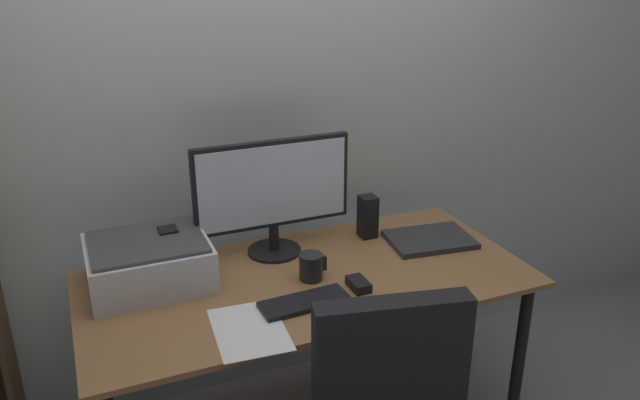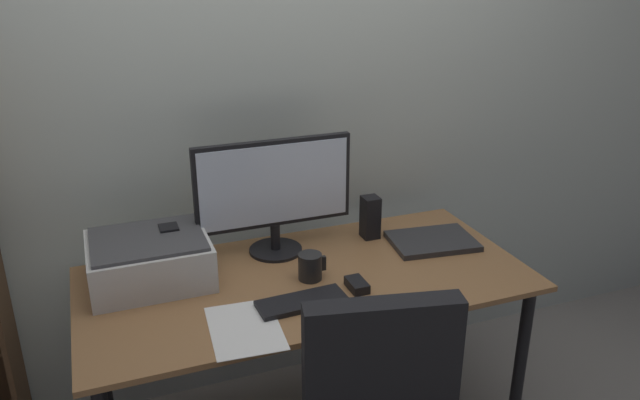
{
  "view_description": "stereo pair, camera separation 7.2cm",
  "coord_description": "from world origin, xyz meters",
  "px_view_note": "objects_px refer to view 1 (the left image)",
  "views": [
    {
      "loc": [
        -0.71,
        -1.8,
        1.8
      ],
      "look_at": [
        0.07,
        0.05,
        1.0
      ],
      "focal_mm": 35.21,
      "sensor_mm": 36.0,
      "label": 1
    },
    {
      "loc": [
        -0.65,
        -1.82,
        1.8
      ],
      "look_at": [
        0.07,
        0.05,
        1.0
      ],
      "focal_mm": 35.21,
      "sensor_mm": 36.0,
      "label": 2
    }
  ],
  "objects_px": {
    "keyboard": "(305,302)",
    "speaker_right": "(368,217)",
    "monitor": "(273,190)",
    "mouse": "(358,284)",
    "desk": "(308,297)",
    "speaker_left": "(170,251)",
    "printer": "(149,262)",
    "laptop": "(430,239)",
    "coffee_mug": "(311,267)"
  },
  "relations": [
    {
      "from": "speaker_left",
      "to": "printer",
      "type": "xyz_separation_m",
      "value": [
        -0.08,
        -0.05,
        -0.0
      ]
    },
    {
      "from": "monitor",
      "to": "mouse",
      "type": "height_order",
      "value": "monitor"
    },
    {
      "from": "speaker_left",
      "to": "keyboard",
      "type": "bearing_deg",
      "value": -47.69
    },
    {
      "from": "desk",
      "to": "speaker_left",
      "type": "relative_size",
      "value": 9.11
    },
    {
      "from": "monitor",
      "to": "speaker_left",
      "type": "xyz_separation_m",
      "value": [
        -0.39,
        -0.01,
        -0.17
      ]
    },
    {
      "from": "coffee_mug",
      "to": "mouse",
      "type": "bearing_deg",
      "value": -45.83
    },
    {
      "from": "mouse",
      "to": "speaker_left",
      "type": "relative_size",
      "value": 0.56
    },
    {
      "from": "coffee_mug",
      "to": "laptop",
      "type": "xyz_separation_m",
      "value": [
        0.54,
        0.09,
        -0.04
      ]
    },
    {
      "from": "laptop",
      "to": "keyboard",
      "type": "bearing_deg",
      "value": -151.53
    },
    {
      "from": "monitor",
      "to": "coffee_mug",
      "type": "relative_size",
      "value": 5.95
    },
    {
      "from": "desk",
      "to": "keyboard",
      "type": "relative_size",
      "value": 5.34
    },
    {
      "from": "keyboard",
      "to": "mouse",
      "type": "xyz_separation_m",
      "value": [
        0.21,
        0.03,
        0.01
      ]
    },
    {
      "from": "speaker_left",
      "to": "mouse",
      "type": "bearing_deg",
      "value": -32.86
    },
    {
      "from": "keyboard",
      "to": "speaker_left",
      "type": "relative_size",
      "value": 1.71
    },
    {
      "from": "desk",
      "to": "printer",
      "type": "bearing_deg",
      "value": 161.69
    },
    {
      "from": "keyboard",
      "to": "coffee_mug",
      "type": "relative_size",
      "value": 2.95
    },
    {
      "from": "keyboard",
      "to": "coffee_mug",
      "type": "height_order",
      "value": "coffee_mug"
    },
    {
      "from": "monitor",
      "to": "mouse",
      "type": "distance_m",
      "value": 0.47
    },
    {
      "from": "laptop",
      "to": "speaker_right",
      "type": "distance_m",
      "value": 0.26
    },
    {
      "from": "desk",
      "to": "speaker_right",
      "type": "bearing_deg",
      "value": 32.38
    },
    {
      "from": "keyboard",
      "to": "speaker_left",
      "type": "height_order",
      "value": "speaker_left"
    },
    {
      "from": "desk",
      "to": "coffee_mug",
      "type": "distance_m",
      "value": 0.13
    },
    {
      "from": "laptop",
      "to": "speaker_left",
      "type": "height_order",
      "value": "speaker_left"
    },
    {
      "from": "keyboard",
      "to": "laptop",
      "type": "height_order",
      "value": "laptop"
    },
    {
      "from": "monitor",
      "to": "coffee_mug",
      "type": "height_order",
      "value": "monitor"
    },
    {
      "from": "monitor",
      "to": "speaker_left",
      "type": "distance_m",
      "value": 0.42
    },
    {
      "from": "laptop",
      "to": "printer",
      "type": "bearing_deg",
      "value": -178.02
    },
    {
      "from": "keyboard",
      "to": "coffee_mug",
      "type": "distance_m",
      "value": 0.18
    },
    {
      "from": "keyboard",
      "to": "coffee_mug",
      "type": "bearing_deg",
      "value": 58.45
    },
    {
      "from": "coffee_mug",
      "to": "speaker_left",
      "type": "bearing_deg",
      "value": 151.64
    },
    {
      "from": "coffee_mug",
      "to": "keyboard",
      "type": "bearing_deg",
      "value": -119.18
    },
    {
      "from": "laptop",
      "to": "printer",
      "type": "xyz_separation_m",
      "value": [
        -1.05,
        0.09,
        0.07
      ]
    },
    {
      "from": "desk",
      "to": "keyboard",
      "type": "distance_m",
      "value": 0.21
    },
    {
      "from": "keyboard",
      "to": "speaker_right",
      "type": "distance_m",
      "value": 0.58
    },
    {
      "from": "keyboard",
      "to": "desk",
      "type": "bearing_deg",
      "value": 63.06
    },
    {
      "from": "monitor",
      "to": "mouse",
      "type": "relative_size",
      "value": 6.09
    },
    {
      "from": "desk",
      "to": "laptop",
      "type": "bearing_deg",
      "value": 7.94
    },
    {
      "from": "coffee_mug",
      "to": "speaker_right",
      "type": "bearing_deg",
      "value": 34.98
    },
    {
      "from": "monitor",
      "to": "speaker_left",
      "type": "height_order",
      "value": "monitor"
    },
    {
      "from": "monitor",
      "to": "keyboard",
      "type": "height_order",
      "value": "monitor"
    },
    {
      "from": "keyboard",
      "to": "printer",
      "type": "bearing_deg",
      "value": 139.64
    },
    {
      "from": "speaker_right",
      "to": "printer",
      "type": "bearing_deg",
      "value": -176.65
    },
    {
      "from": "keyboard",
      "to": "printer",
      "type": "relative_size",
      "value": 0.72
    },
    {
      "from": "mouse",
      "to": "printer",
      "type": "height_order",
      "value": "printer"
    },
    {
      "from": "coffee_mug",
      "to": "speaker_left",
      "type": "relative_size",
      "value": 0.58
    },
    {
      "from": "monitor",
      "to": "desk",
      "type": "bearing_deg",
      "value": -79.34
    },
    {
      "from": "monitor",
      "to": "printer",
      "type": "distance_m",
      "value": 0.5
    },
    {
      "from": "desk",
      "to": "speaker_left",
      "type": "xyz_separation_m",
      "value": [
        -0.43,
        0.22,
        0.17
      ]
    },
    {
      "from": "desk",
      "to": "mouse",
      "type": "relative_size",
      "value": 16.14
    },
    {
      "from": "monitor",
      "to": "mouse",
      "type": "bearing_deg",
      "value": -65.1
    }
  ]
}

